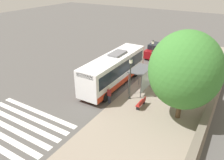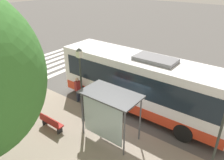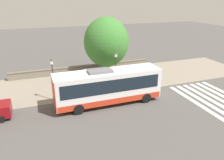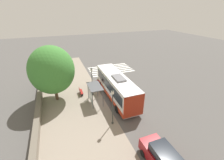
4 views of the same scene
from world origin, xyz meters
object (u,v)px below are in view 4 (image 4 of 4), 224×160
(shade_tree, at_px, (52,70))
(parked_car_behind_bus, at_px, (163,159))
(street_lamp_near, at_px, (92,79))
(bench, at_px, (81,91))
(pedestrian, at_px, (98,82))
(street_lamp_far, at_px, (113,105))
(bus, at_px, (116,86))
(bus_shelter, at_px, (94,89))

(shade_tree, xyz_separation_m, parked_car_behind_bus, (7.58, -13.88, -3.55))
(street_lamp_near, relative_size, parked_car_behind_bus, 0.98)
(bench, xyz_separation_m, street_lamp_near, (1.66, -0.83, 2.13))
(pedestrian, relative_size, parked_car_behind_bus, 0.39)
(bench, relative_size, street_lamp_far, 0.36)
(street_lamp_near, relative_size, shade_tree, 0.57)
(bus, distance_m, pedestrian, 4.20)
(pedestrian, bearing_deg, shade_tree, -170.12)
(bus_shelter, height_order, bench, bus_shelter)
(bench, height_order, street_lamp_far, street_lamp_far)
(pedestrian, distance_m, parked_car_behind_bus, 15.04)
(street_lamp_near, bearing_deg, parked_car_behind_bus, -79.52)
(street_lamp_near, bearing_deg, pedestrian, 52.98)
(bus, xyz_separation_m, pedestrian, (-1.68, 3.75, -0.85))
(bus, height_order, parked_car_behind_bus, bus)
(street_lamp_far, bearing_deg, parked_car_behind_bus, -73.03)
(bus, bearing_deg, street_lamp_far, -116.67)
(bus, relative_size, pedestrian, 6.04)
(bus, relative_size, bench, 6.69)
(bus_shelter, distance_m, bench, 3.65)
(street_lamp_near, distance_m, shade_tree, 5.52)
(pedestrian, relative_size, street_lamp_near, 0.40)
(bench, bearing_deg, street_lamp_near, -26.64)
(shade_tree, distance_m, parked_car_behind_bus, 16.21)
(bus, xyz_separation_m, street_lamp_near, (-3.01, 1.99, 0.73))
(bus_shelter, relative_size, pedestrian, 1.66)
(bus, xyz_separation_m, parked_car_behind_bus, (-0.56, -11.25, -0.89))
(shade_tree, bearing_deg, bus_shelter, -29.74)
(street_lamp_far, distance_m, parked_car_behind_bus, 6.79)
(pedestrian, bearing_deg, street_lamp_near, -127.02)
(bus, bearing_deg, shade_tree, 162.12)
(shade_tree, height_order, parked_car_behind_bus, shade_tree)
(bus_shelter, xyz_separation_m, bench, (-1.35, 2.95, -1.66))
(street_lamp_near, xyz_separation_m, shade_tree, (-5.13, 0.64, 1.94))
(pedestrian, bearing_deg, street_lamp_far, -95.28)
(bus_shelter, bearing_deg, bench, 114.61)
(pedestrian, distance_m, street_lamp_near, 2.71)
(bus_shelter, bearing_deg, shade_tree, 150.26)
(street_lamp_far, bearing_deg, bus_shelter, 99.85)
(bus, height_order, street_lamp_far, street_lamp_far)
(bench, xyz_separation_m, shade_tree, (-3.47, -0.20, 4.07))
(bench, height_order, street_lamp_near, street_lamp_near)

